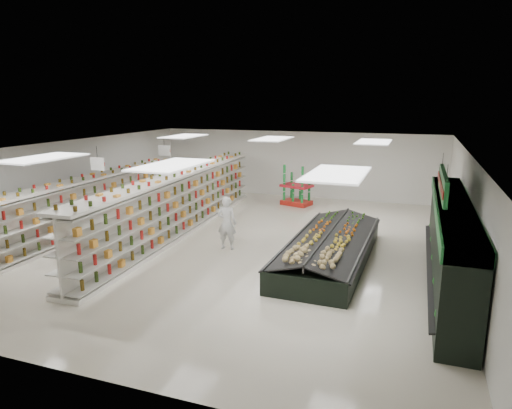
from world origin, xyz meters
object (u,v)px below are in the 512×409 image
at_px(gondola_left, 85,208).
at_px(shopper_background, 175,193).
at_px(gondola_center, 180,205).
at_px(soda_endcap, 297,187).
at_px(shopper_main, 227,223).
at_px(produce_island, 330,247).

relative_size(gondola_left, shopper_background, 7.40).
height_order(gondola_center, soda_endcap, gondola_center).
bearing_deg(shopper_background, gondola_center, -124.46).
relative_size(soda_endcap, shopper_main, 0.97).
relative_size(gondola_center, shopper_background, 8.09).
relative_size(shopper_main, shopper_background, 1.11).
distance_m(soda_endcap, shopper_main, 6.88).
bearing_deg(gondola_center, soda_endcap, 60.62).
bearing_deg(produce_island, gondola_left, -179.63).
bearing_deg(gondola_left, shopper_main, -0.69).
distance_m(gondola_left, soda_endcap, 9.15).
distance_m(produce_island, shopper_background, 8.43).
height_order(gondola_left, produce_island, gondola_left).
bearing_deg(produce_island, shopper_main, -179.77).
height_order(produce_island, shopper_background, shopper_background).
bearing_deg(shopper_main, soda_endcap, -98.17).
height_order(soda_endcap, shopper_background, soda_endcap).
bearing_deg(produce_island, soda_endcap, 112.30).
bearing_deg(gondola_center, gondola_left, -161.15).
height_order(shopper_main, shopper_background, shopper_main).
relative_size(gondola_left, shopper_main, 6.66).
height_order(gondola_left, shopper_background, gondola_left).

